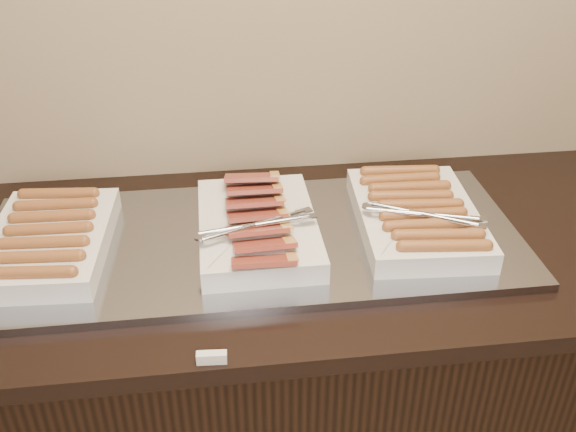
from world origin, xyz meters
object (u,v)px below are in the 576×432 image
object	(u,v)px
counter	(254,386)
warming_tray	(254,241)
dish_right	(417,215)
dish_center	(257,226)
dish_left	(49,240)

from	to	relation	value
counter	warming_tray	distance (m)	0.46
warming_tray	dish_right	distance (m)	0.38
dish_center	dish_right	xyz separation A→B (m)	(0.36, 0.00, 0.00)
warming_tray	dish_left	bearing A→B (deg)	180.00
warming_tray	dish_right	bearing A→B (deg)	-0.51
counter	dish_right	xyz separation A→B (m)	(0.39, -0.00, 0.50)
dish_center	dish_left	bearing A→B (deg)	179.32
counter	dish_right	distance (m)	0.63
dish_left	warming_tray	bearing A→B (deg)	3.05
counter	dish_center	size ratio (longest dim) A/B	5.05
warming_tray	dish_left	world-z (taller)	dish_left
warming_tray	dish_left	distance (m)	0.44
dish_left	dish_center	world-z (taller)	dish_center
counter	dish_center	world-z (taller)	dish_center
counter	dish_center	distance (m)	0.50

